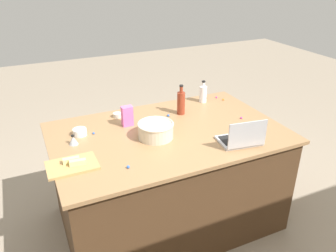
{
  "coord_description": "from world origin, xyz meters",
  "views": [
    {
      "loc": [
        1.01,
        2.2,
        2.15
      ],
      "look_at": [
        0.0,
        0.0,
        0.95
      ],
      "focal_mm": 35.96,
      "sensor_mm": 36.0,
      "label": 1
    }
  ],
  "objects_px": {
    "mixing_bowl_large": "(156,130)",
    "ramekin_medium": "(80,132)",
    "kitchen_timer": "(73,140)",
    "butter_stick_left": "(71,160)",
    "laptop": "(242,138)",
    "bottle_vinegar": "(203,94)",
    "ramekin_small": "(117,115)",
    "butter_stick_right": "(78,162)",
    "bottle_soy": "(181,102)",
    "cutting_board": "(72,165)",
    "candy_bag": "(127,116)"
  },
  "relations": [
    {
      "from": "laptop",
      "to": "cutting_board",
      "type": "height_order",
      "value": "laptop"
    },
    {
      "from": "mixing_bowl_large",
      "to": "bottle_vinegar",
      "type": "relative_size",
      "value": 1.33
    },
    {
      "from": "ramekin_medium",
      "to": "ramekin_small",
      "type": "bearing_deg",
      "value": -150.74
    },
    {
      "from": "butter_stick_right",
      "to": "kitchen_timer",
      "type": "relative_size",
      "value": 1.43
    },
    {
      "from": "bottle_soy",
      "to": "ramekin_small",
      "type": "relative_size",
      "value": 3.58
    },
    {
      "from": "ramekin_medium",
      "to": "bottle_vinegar",
      "type": "bearing_deg",
      "value": -170.54
    },
    {
      "from": "bottle_soy",
      "to": "laptop",
      "type": "bearing_deg",
      "value": 103.45
    },
    {
      "from": "ramekin_small",
      "to": "ramekin_medium",
      "type": "height_order",
      "value": "ramekin_medium"
    },
    {
      "from": "bottle_soy",
      "to": "butter_stick_left",
      "type": "bearing_deg",
      "value": 23.16
    },
    {
      "from": "butter_stick_left",
      "to": "laptop",
      "type": "bearing_deg",
      "value": 168.94
    },
    {
      "from": "ramekin_small",
      "to": "laptop",
      "type": "bearing_deg",
      "value": 129.57
    },
    {
      "from": "bottle_soy",
      "to": "cutting_board",
      "type": "xyz_separation_m",
      "value": [
        1.05,
        0.47,
        -0.1
      ]
    },
    {
      "from": "mixing_bowl_large",
      "to": "ramekin_medium",
      "type": "xyz_separation_m",
      "value": [
        0.53,
        -0.28,
        -0.04
      ]
    },
    {
      "from": "laptop",
      "to": "butter_stick_right",
      "type": "height_order",
      "value": "laptop"
    },
    {
      "from": "bottle_soy",
      "to": "cutting_board",
      "type": "distance_m",
      "value": 1.16
    },
    {
      "from": "ramekin_medium",
      "to": "kitchen_timer",
      "type": "bearing_deg",
      "value": 60.13
    },
    {
      "from": "mixing_bowl_large",
      "to": "cutting_board",
      "type": "relative_size",
      "value": 0.85
    },
    {
      "from": "mixing_bowl_large",
      "to": "kitchen_timer",
      "type": "height_order",
      "value": "mixing_bowl_large"
    },
    {
      "from": "laptop",
      "to": "bottle_soy",
      "type": "height_order",
      "value": "bottle_soy"
    },
    {
      "from": "butter_stick_right",
      "to": "ramekin_small",
      "type": "bearing_deg",
      "value": -125.58
    },
    {
      "from": "butter_stick_right",
      "to": "kitchen_timer",
      "type": "xyz_separation_m",
      "value": [
        -0.03,
        -0.33,
        -0.0
      ]
    },
    {
      "from": "cutting_board",
      "to": "candy_bag",
      "type": "distance_m",
      "value": 0.7
    },
    {
      "from": "bottle_vinegar",
      "to": "cutting_board",
      "type": "xyz_separation_m",
      "value": [
        1.38,
        0.64,
        -0.08
      ]
    },
    {
      "from": "mixing_bowl_large",
      "to": "candy_bag",
      "type": "height_order",
      "value": "candy_bag"
    },
    {
      "from": "bottle_soy",
      "to": "butter_stick_right",
      "type": "bearing_deg",
      "value": 25.95
    },
    {
      "from": "butter_stick_left",
      "to": "kitchen_timer",
      "type": "height_order",
      "value": "kitchen_timer"
    },
    {
      "from": "bottle_vinegar",
      "to": "cutting_board",
      "type": "height_order",
      "value": "bottle_vinegar"
    },
    {
      "from": "kitchen_timer",
      "to": "candy_bag",
      "type": "distance_m",
      "value": 0.5
    },
    {
      "from": "butter_stick_left",
      "to": "bottle_soy",
      "type": "bearing_deg",
      "value": -156.84
    },
    {
      "from": "bottle_vinegar",
      "to": "kitchen_timer",
      "type": "height_order",
      "value": "bottle_vinegar"
    },
    {
      "from": "bottle_soy",
      "to": "butter_stick_right",
      "type": "xyz_separation_m",
      "value": [
        1.02,
        0.49,
        -0.07
      ]
    },
    {
      "from": "bottle_soy",
      "to": "kitchen_timer",
      "type": "relative_size",
      "value": 3.53
    },
    {
      "from": "laptop",
      "to": "bottle_vinegar",
      "type": "relative_size",
      "value": 1.58
    },
    {
      "from": "butter_stick_right",
      "to": "ramekin_medium",
      "type": "relative_size",
      "value": 1.02
    },
    {
      "from": "kitchen_timer",
      "to": "ramekin_medium",
      "type": "bearing_deg",
      "value": -119.87
    },
    {
      "from": "kitchen_timer",
      "to": "butter_stick_left",
      "type": "bearing_deg",
      "value": 76.99
    },
    {
      "from": "ramekin_medium",
      "to": "kitchen_timer",
      "type": "height_order",
      "value": "kitchen_timer"
    },
    {
      "from": "bottle_vinegar",
      "to": "ramekin_small",
      "type": "relative_size",
      "value": 2.81
    },
    {
      "from": "mixing_bowl_large",
      "to": "bottle_soy",
      "type": "height_order",
      "value": "bottle_soy"
    },
    {
      "from": "kitchen_timer",
      "to": "mixing_bowl_large",
      "type": "bearing_deg",
      "value": 165.55
    },
    {
      "from": "ramekin_small",
      "to": "kitchen_timer",
      "type": "bearing_deg",
      "value": 37.12
    },
    {
      "from": "cutting_board",
      "to": "butter_stick_left",
      "type": "height_order",
      "value": "butter_stick_left"
    },
    {
      "from": "mixing_bowl_large",
      "to": "ramekin_small",
      "type": "relative_size",
      "value": 3.73
    },
    {
      "from": "mixing_bowl_large",
      "to": "butter_stick_right",
      "type": "xyz_separation_m",
      "value": [
        0.64,
        0.17,
        -0.03
      ]
    },
    {
      "from": "bottle_soy",
      "to": "ramekin_medium",
      "type": "bearing_deg",
      "value": 2.45
    },
    {
      "from": "cutting_board",
      "to": "candy_bag",
      "type": "xyz_separation_m",
      "value": [
        -0.54,
        -0.44,
        0.08
      ]
    },
    {
      "from": "mixing_bowl_large",
      "to": "ramekin_medium",
      "type": "bearing_deg",
      "value": -28.16
    },
    {
      "from": "bottle_soy",
      "to": "ramekin_medium",
      "type": "relative_size",
      "value": 2.53
    },
    {
      "from": "butter_stick_right",
      "to": "ramekin_small",
      "type": "distance_m",
      "value": 0.82
    },
    {
      "from": "mixing_bowl_large",
      "to": "butter_stick_left",
      "type": "height_order",
      "value": "mixing_bowl_large"
    }
  ]
}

